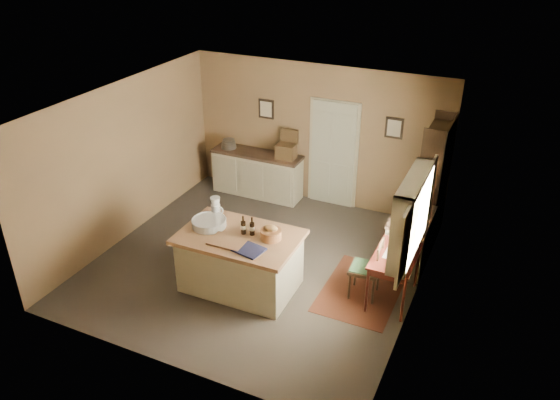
% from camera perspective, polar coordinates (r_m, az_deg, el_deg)
% --- Properties ---
extents(ground, '(5.00, 5.00, 0.00)m').
position_cam_1_polar(ground, '(8.97, -2.27, -6.56)').
color(ground, '#4A4239').
rests_on(ground, ground).
extents(wall_back, '(5.00, 0.10, 2.70)m').
position_cam_1_polar(wall_back, '(10.38, 3.87, 6.79)').
color(wall_back, olive).
rests_on(wall_back, ground).
extents(wall_front, '(5.00, 0.10, 2.70)m').
position_cam_1_polar(wall_front, '(6.49, -12.59, -7.90)').
color(wall_front, olive).
rests_on(wall_front, ground).
extents(wall_left, '(0.10, 5.00, 2.70)m').
position_cam_1_polar(wall_left, '(9.59, -15.90, 3.93)').
color(wall_left, olive).
rests_on(wall_left, ground).
extents(wall_right, '(0.10, 5.00, 2.70)m').
position_cam_1_polar(wall_right, '(7.60, 14.61, -2.42)').
color(wall_right, olive).
rests_on(wall_right, ground).
extents(ceiling, '(5.00, 5.00, 0.00)m').
position_cam_1_polar(ceiling, '(7.78, -2.64, 10.08)').
color(ceiling, silver).
rests_on(ceiling, wall_back).
extents(door, '(0.97, 0.06, 2.11)m').
position_cam_1_polar(door, '(10.36, 5.57, 4.90)').
color(door, '#BBBEA2').
rests_on(door, ground).
extents(framed_prints, '(2.82, 0.02, 0.38)m').
position_cam_1_polar(framed_prints, '(10.17, 4.95, 8.52)').
color(framed_prints, black).
rests_on(framed_prints, ground).
extents(window, '(0.25, 1.99, 1.12)m').
position_cam_1_polar(window, '(7.34, 13.90, -1.67)').
color(window, '#B6B491').
rests_on(window, ground).
extents(work_island, '(1.77, 1.17, 1.20)m').
position_cam_1_polar(work_island, '(8.21, -4.23, -6.22)').
color(work_island, '#B6B491').
rests_on(work_island, ground).
extents(sideboard, '(1.83, 0.52, 1.18)m').
position_cam_1_polar(sideboard, '(10.89, -2.36, 2.90)').
color(sideboard, '#B6B491').
rests_on(sideboard, ground).
extents(rug, '(1.11, 1.61, 0.01)m').
position_cam_1_polar(rug, '(8.46, 8.50, -9.30)').
color(rug, '#4E2013').
rests_on(rug, ground).
extents(writing_desk, '(0.59, 0.97, 0.82)m').
position_cam_1_polar(writing_desk, '(7.99, 11.93, -6.20)').
color(writing_desk, '#3E160F').
rests_on(writing_desk, ground).
extents(desk_chair, '(0.46, 0.46, 0.93)m').
position_cam_1_polar(desk_chair, '(8.11, 8.88, -7.12)').
color(desk_chair, '#302115').
rests_on(desk_chair, ground).
extents(right_cabinet, '(0.61, 1.10, 0.99)m').
position_cam_1_polar(right_cabinet, '(8.98, 13.42, -3.91)').
color(right_cabinet, '#B6B491').
rests_on(right_cabinet, ground).
extents(shelving_unit, '(0.37, 0.98, 2.17)m').
position_cam_1_polar(shelving_unit, '(9.46, 15.97, 1.78)').
color(shelving_unit, '#302115').
rests_on(shelving_unit, ground).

